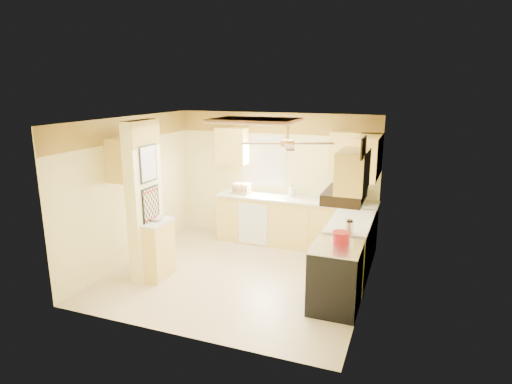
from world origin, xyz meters
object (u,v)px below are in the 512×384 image
at_px(bowl, 157,218).
at_px(dutch_oven, 341,238).
at_px(stove, 335,277).
at_px(kettle, 349,227).
at_px(microwave, 348,195).

xyz_separation_m(bowl, dutch_oven, (2.88, 0.07, 0.03)).
bearing_deg(stove, kettle, 80.55).
height_order(microwave, bowl, microwave).
distance_m(bowl, dutch_oven, 2.88).
bearing_deg(bowl, kettle, 8.80).
relative_size(bowl, dutch_oven, 0.92).
height_order(bowl, dutch_oven, dutch_oven).
distance_m(dutch_oven, kettle, 0.39).
distance_m(bowl, kettle, 2.96).
relative_size(microwave, bowl, 2.50).
xyz_separation_m(bowl, kettle, (2.93, 0.45, 0.07)).
height_order(stove, bowl, bowl).
height_order(microwave, kettle, microwave).
distance_m(stove, microwave, 2.24).
relative_size(stove, microwave, 1.61).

